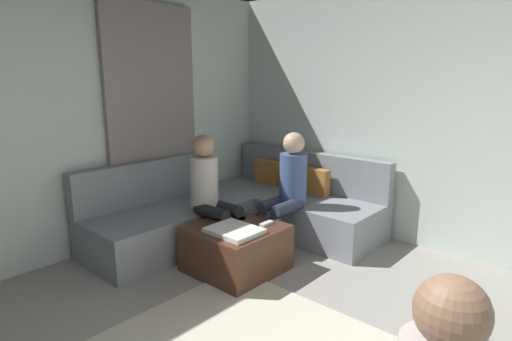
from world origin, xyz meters
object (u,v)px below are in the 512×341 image
at_px(sectional_couch, 241,210).
at_px(game_remote, 267,223).
at_px(coffee_mug, 233,212).
at_px(person_on_couch_back, 287,186).
at_px(ottoman, 236,248).
at_px(person_on_couch_side, 211,191).

distance_m(sectional_couch, game_remote, 0.89).
distance_m(coffee_mug, person_on_couch_back, 0.63).
relative_size(ottoman, coffee_mug, 8.00).
bearing_deg(sectional_couch, person_on_couch_side, -75.53).
relative_size(sectional_couch, ottoman, 3.36).
relative_size(sectional_couch, person_on_couch_side, 2.12).
distance_m(game_remote, person_on_couch_back, 0.57).
bearing_deg(person_on_couch_back, game_remote, 107.07).
xyz_separation_m(sectional_couch, ottoman, (0.58, -0.67, -0.07)).
height_order(ottoman, person_on_couch_side, person_on_couch_side).
height_order(coffee_mug, person_on_couch_back, person_on_couch_back).
distance_m(person_on_couch_back, person_on_couch_side, 0.78).
bearing_deg(game_remote, person_on_couch_back, 107.07).
bearing_deg(game_remote, coffee_mug, -174.29).
relative_size(ottoman, person_on_couch_back, 0.63).
bearing_deg(ottoman, game_remote, 50.71).
height_order(ottoman, game_remote, game_remote).
xyz_separation_m(sectional_couch, coffee_mug, (0.36, -0.49, 0.19)).
bearing_deg(person_on_couch_side, sectional_couch, -165.53).
bearing_deg(person_on_couch_back, sectional_couch, 5.19).
xyz_separation_m(ottoman, person_on_couch_back, (0.03, 0.72, 0.45)).
relative_size(game_remote, person_on_couch_side, 0.12).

